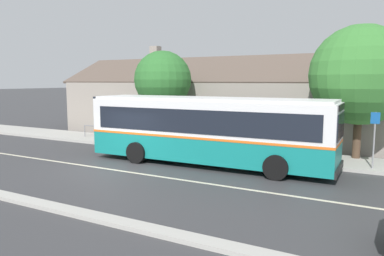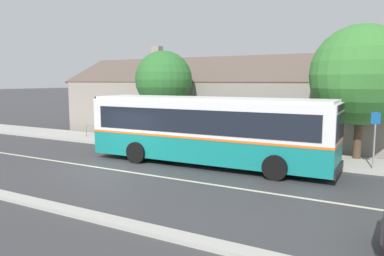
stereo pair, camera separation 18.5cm
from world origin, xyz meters
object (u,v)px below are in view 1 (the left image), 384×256
Objects in this scene: bench_by_building at (120,135)px; bike_rack at (91,129)px; transit_bus at (208,129)px; street_tree_secondary at (161,82)px; bus_stop_sign at (374,134)px; street_tree_primary at (363,78)px.

bench_by_building is 3.03m from bike_rack.
street_tree_secondary is (-5.03, 3.80, 2.13)m from transit_bus.
transit_bus is 7.06m from bus_stop_sign.
bike_rack is at bearing -176.07° from street_tree_primary.
bike_rack is (-16.11, -1.11, -3.28)m from street_tree_primary.
bench_by_building is (-7.13, 2.40, -1.10)m from transit_bus.
street_tree_secondary is at bearing 142.90° from transit_bus.
bus_stop_sign is at bearing -70.39° from street_tree_primary.
bus_stop_sign is (11.77, -1.71, -2.15)m from street_tree_secondary.
transit_bus is 6.65m from street_tree_secondary.
transit_bus is 1.77× the size of street_tree_primary.
transit_bus is 7.60m from bench_by_building.
street_tree_secondary is (2.10, 1.40, 3.23)m from bench_by_building.
transit_bus is 4.76× the size of bus_stop_sign.
transit_bus reaches higher than bike_rack.
transit_bus is 7.52× the size of bench_by_building.
street_tree_primary is at bearing 7.49° from bench_by_building.
bus_stop_sign is 2.07× the size of bike_rack.
bench_by_building is at bearing -172.51° from street_tree_primary.
street_tree_primary is at bearing 3.93° from bike_rack.
bench_by_building is 0.63× the size of bus_stop_sign.
bench_by_building is 4.10m from street_tree_secondary.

